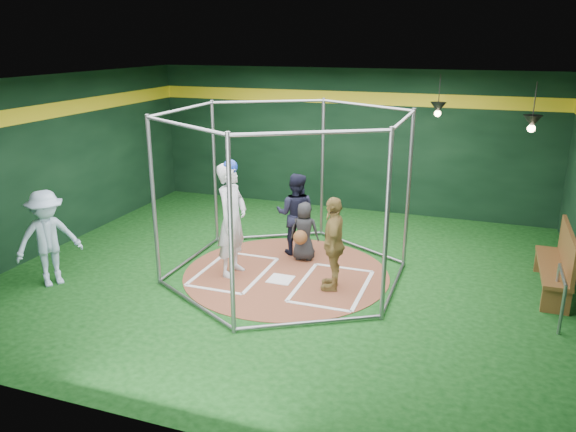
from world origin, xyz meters
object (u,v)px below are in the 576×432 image
(batter_figure, at_px, (232,219))
(dugout_bench, at_px, (560,261))
(umpire, at_px, (296,214))
(visitor_leopard, at_px, (333,243))

(batter_figure, xyz_separation_m, dugout_bench, (5.57, 1.14, -0.50))
(umpire, height_order, dugout_bench, umpire)
(visitor_leopard, bearing_deg, batter_figure, -101.01)
(visitor_leopard, distance_m, dugout_bench, 3.85)
(umpire, xyz_separation_m, dugout_bench, (4.81, -0.22, -0.26))
(batter_figure, height_order, visitor_leopard, batter_figure)
(visitor_leopard, xyz_separation_m, dugout_bench, (3.67, 1.14, -0.26))
(umpire, bearing_deg, dugout_bench, 170.54)
(batter_figure, height_order, dugout_bench, batter_figure)
(umpire, relative_size, dugout_bench, 0.86)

